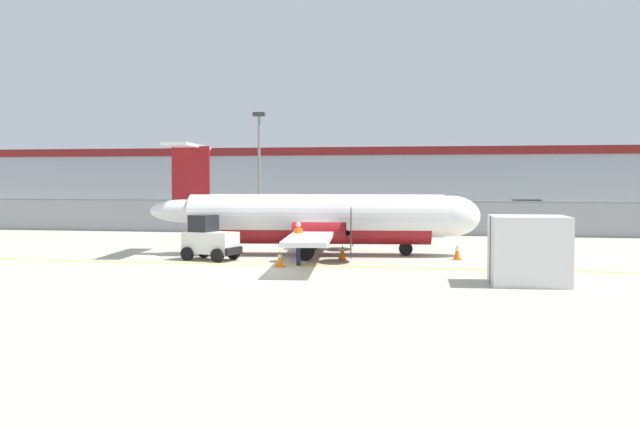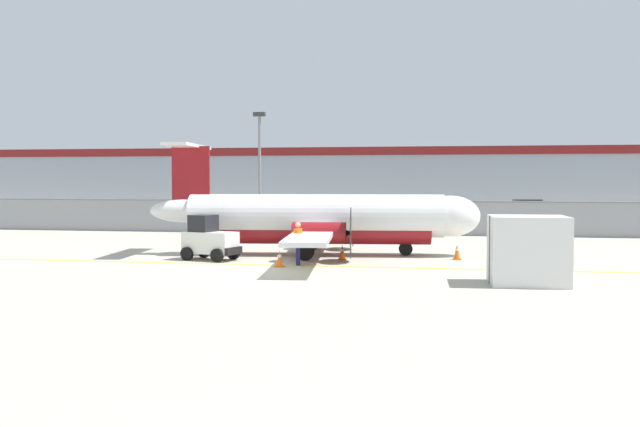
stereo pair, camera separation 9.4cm
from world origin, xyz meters
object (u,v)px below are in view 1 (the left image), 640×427
Objects in this scene: commuter_airplane at (322,219)px; apron_light_pole at (259,163)px; parked_car_2 at (420,208)px; ground_crew_worker at (298,241)px; cargo_container at (529,250)px; traffic_cone_far_left at (280,259)px; baggage_tug at (209,239)px; parked_car_1 at (304,208)px; parked_car_3 at (525,209)px; traffic_cone_near_left at (457,252)px; parked_car_0 at (207,210)px; traffic_cone_near_right at (342,252)px.

commuter_airplane is 11.09m from apron_light_pole.
commuter_airplane is 30.12m from parked_car_2.
cargo_container reaches higher than ground_crew_worker.
baggage_tug is at bearing 151.99° from traffic_cone_far_left.
parked_car_1 is (-6.19, 32.70, -0.06)m from ground_crew_worker.
parked_car_3 is at bearing 61.70° from commuter_airplane.
baggage_tug is at bearing -26.60° from ground_crew_worker.
cargo_container is 0.58× the size of parked_car_3.
ground_crew_worker is 35.70m from parked_car_3.
commuter_airplane reaches higher than parked_car_3.
commuter_airplane reaches higher than parked_car_1.
cargo_container is at bearing 80.31° from parked_car_3.
traffic_cone_near_left is 32.11m from parked_car_1.
parked_car_0 is 17.98m from parked_car_2.
ground_crew_worker is at bearing 66.32° from parked_car_3.
traffic_cone_near_left is at bearing -163.57° from ground_crew_worker.
commuter_airplane is 25.12× the size of traffic_cone_near_right.
baggage_tug is 13.26m from cargo_container.
baggage_tug reaches higher than parked_car_3.
cargo_container is at bearing -5.00° from baggage_tug.
cargo_container is 0.59× the size of parked_car_0.
traffic_cone_far_left is at bearing 65.79° from parked_car_3.
commuter_airplane reaches higher than ground_crew_worker.
commuter_airplane is 6.48× the size of cargo_container.
parked_car_2 reaches higher than traffic_cone_near_right.
baggage_tug is at bearing -80.65° from parked_car_1.
commuter_airplane reaches higher than baggage_tug.
parked_car_1 is at bearing 104.04° from traffic_cone_near_right.
parked_car_3 reaches higher than traffic_cone_near_right.
ground_crew_worker and parked_car_1 have the same top height.
cargo_container reaches higher than parked_car_2.
apron_light_pole is (-17.28, -20.29, 3.41)m from parked_car_3.
traffic_cone_near_right is at bearing -62.06° from commuter_airplane.
parked_car_2 is at bearing 94.73° from cargo_container.
apron_light_pole reaches higher than traffic_cone_near_left.
apron_light_pole is (1.14, -19.45, 3.41)m from parked_car_1.
apron_light_pole is (-11.22, 10.18, 3.99)m from traffic_cone_near_left.
ground_crew_worker is 6.92m from traffic_cone_near_left.
baggage_tug is 31.58m from parked_car_1.
traffic_cone_near_right is at bearing 78.01° from parked_car_2.
parked_car_2 and parked_car_3 have the same top height.
ground_crew_worker is 0.40× the size of parked_car_0.
traffic_cone_near_right is 33.13m from parked_car_3.
traffic_cone_far_left is 15.12m from apron_light_pole.
commuter_airplane is at bearing -104.09° from ground_crew_worker.
ground_crew_worker is at bearing -153.54° from traffic_cone_near_left.
baggage_tug is 0.61× the size of parked_car_0.
commuter_airplane is 6.09m from traffic_cone_near_left.
cargo_container is 37.41m from parked_car_3.
traffic_cone_near_right is 3.50m from traffic_cone_far_left.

